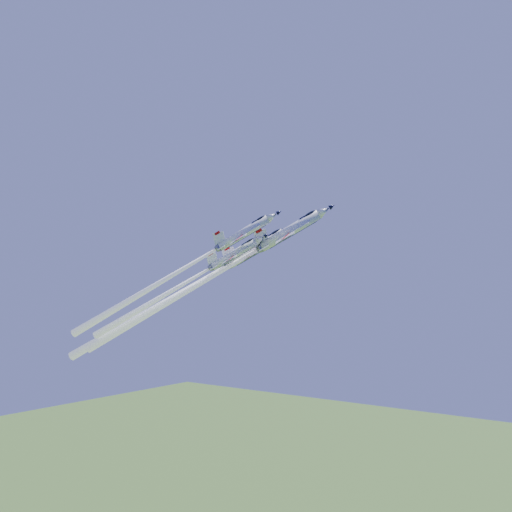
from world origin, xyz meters
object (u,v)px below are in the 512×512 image
Objects in this scene: jet_lead at (213,276)px; jet_left at (187,289)px; jet_right at (179,271)px; jet_slot at (184,284)px.

jet_left is (-8.26, 0.79, -2.80)m from jet_lead.
jet_left is 1.18× the size of jet_right.
jet_lead is 6.32m from jet_slot.
jet_left is at bearing -127.60° from jet_lead.
jet_slot is at bearing 178.63° from jet_right.
jet_lead is 1.22× the size of jet_right.
jet_lead reaches higher than jet_left.
jet_right is (-2.64, -7.42, 0.84)m from jet_lead.
jet_left is at bearing -177.79° from jet_right.
jet_lead is at bearing 52.40° from jet_left.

